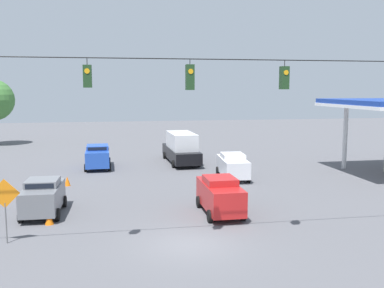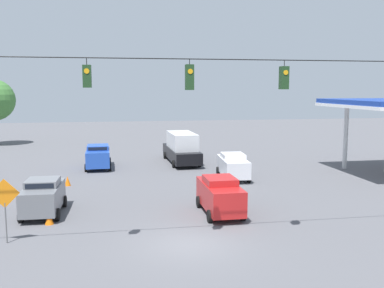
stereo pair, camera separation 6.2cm
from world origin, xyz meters
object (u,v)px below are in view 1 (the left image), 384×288
at_px(box_truck_black_oncoming_deep, 181,148).
at_px(overhead_signal_span, 191,122).
at_px(traffic_cone_fourth, 67,181).
at_px(traffic_cone_third, 58,191).
at_px(work_zone_sign, 5,199).
at_px(sedan_white_oncoming_far, 233,165).
at_px(traffic_cone_nearest, 49,218).
at_px(sedan_red_crossing_near, 220,195).
at_px(traffic_cone_second, 53,203).
at_px(sedan_grey_parked_shoulder, 43,196).
at_px(sedan_blue_withflow_far, 98,156).

bearing_deg(box_truck_black_oncoming_deep, overhead_signal_span, 82.31).
bearing_deg(traffic_cone_fourth, traffic_cone_third, 84.87).
bearing_deg(box_truck_black_oncoming_deep, work_zone_sign, 60.50).
relative_size(sedan_white_oncoming_far, traffic_cone_nearest, 6.82).
distance_m(sedan_red_crossing_near, traffic_cone_third, 10.57).
distance_m(box_truck_black_oncoming_deep, sedan_red_crossing_near, 15.95).
bearing_deg(traffic_cone_nearest, traffic_cone_third, -87.31).
xyz_separation_m(box_truck_black_oncoming_deep, sedan_white_oncoming_far, (-2.73, 7.36, -0.38)).
distance_m(traffic_cone_second, work_zone_sign, 5.53).
relative_size(overhead_signal_span, sedan_red_crossing_near, 5.30).
relative_size(overhead_signal_span, sedan_grey_parked_shoulder, 5.66).
bearing_deg(sedan_red_crossing_near, sedan_blue_withflow_far, -64.72).
bearing_deg(box_truck_black_oncoming_deep, sedan_red_crossing_near, 88.61).
bearing_deg(traffic_cone_fourth, overhead_signal_span, 116.38).
xyz_separation_m(sedan_grey_parked_shoulder, work_zone_sign, (0.88, 4.22, 1.00)).
relative_size(overhead_signal_span, traffic_cone_fourth, 34.41).
bearing_deg(traffic_cone_third, sedan_white_oncoming_far, -165.76).
distance_m(overhead_signal_span, traffic_cone_second, 10.81).
height_order(overhead_signal_span, traffic_cone_fourth, overhead_signal_span).
bearing_deg(traffic_cone_third, sedan_blue_withflow_far, -102.86).
relative_size(sedan_red_crossing_near, traffic_cone_second, 6.50).
distance_m(sedan_white_oncoming_far, traffic_cone_third, 12.51).
distance_m(overhead_signal_span, sedan_red_crossing_near, 6.70).
distance_m(sedan_white_oncoming_far, sedan_red_crossing_near, 9.14).
height_order(sedan_blue_withflow_far, traffic_cone_nearest, sedan_blue_withflow_far).
bearing_deg(traffic_cone_fourth, traffic_cone_nearest, 90.17).
bearing_deg(traffic_cone_third, sedan_grey_parked_shoulder, 86.12).
xyz_separation_m(sedan_white_oncoming_far, traffic_cone_second, (12.03, 6.12, -0.65)).
bearing_deg(sedan_grey_parked_shoulder, traffic_cone_fourth, -94.39).
bearing_deg(sedan_red_crossing_near, traffic_cone_fourth, -43.40).
relative_size(sedan_grey_parked_shoulder, work_zone_sign, 1.42).
bearing_deg(traffic_cone_third, work_zone_sign, 82.02).
xyz_separation_m(overhead_signal_span, traffic_cone_second, (6.53, -7.02, -5.00)).
height_order(sedan_white_oncoming_far, traffic_cone_nearest, sedan_white_oncoming_far).
bearing_deg(traffic_cone_nearest, box_truck_black_oncoming_deep, -119.29).
height_order(traffic_cone_second, traffic_cone_fourth, same).
relative_size(sedan_red_crossing_near, sedan_grey_parked_shoulder, 1.07).
xyz_separation_m(sedan_grey_parked_shoulder, traffic_cone_second, (-0.35, -0.90, -0.66)).
bearing_deg(traffic_cone_second, traffic_cone_nearest, 94.01).
bearing_deg(sedan_grey_parked_shoulder, overhead_signal_span, 138.34).
distance_m(sedan_grey_parked_shoulder, traffic_cone_second, 1.17).
bearing_deg(sedan_white_oncoming_far, traffic_cone_fourth, 1.53).
height_order(overhead_signal_span, traffic_cone_nearest, overhead_signal_span).
distance_m(box_truck_black_oncoming_deep, traffic_cone_fourth, 11.97).
distance_m(traffic_cone_third, work_zone_sign, 8.42).
height_order(overhead_signal_span, sedan_red_crossing_near, overhead_signal_span).
height_order(sedan_blue_withflow_far, work_zone_sign, work_zone_sign).
bearing_deg(traffic_cone_third, traffic_cone_fourth, -95.13).
distance_m(overhead_signal_span, sedan_blue_withflow_far, 20.19).
bearing_deg(sedan_blue_withflow_far, sedan_white_oncoming_far, 148.90).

